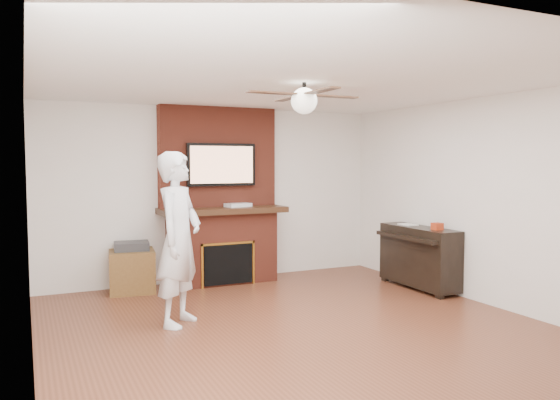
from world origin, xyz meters
name	(u,v)px	position (x,y,z in m)	size (l,w,h in m)	color
room_shell	(304,209)	(0.00, 0.00, 1.25)	(5.36, 5.86, 2.86)	#542918
fireplace	(221,213)	(0.00, 2.55, 1.00)	(1.78, 0.64, 2.50)	maroon
tv	(221,165)	(0.00, 2.50, 1.68)	(1.00, 0.08, 0.60)	black
ceiling_fan	(304,100)	(0.00, 0.00, 2.33)	(1.21, 1.21, 0.31)	black
person	(179,239)	(-1.07, 0.78, 0.91)	(0.67, 0.45, 1.83)	silver
side_table	(132,269)	(-1.27, 2.48, 0.31)	(0.65, 0.65, 0.66)	brown
piano	(419,256)	(2.30, 1.01, 0.45)	(0.48, 1.29, 0.93)	black
cable_box	(238,205)	(0.23, 2.45, 1.11)	(0.36, 0.20, 0.05)	silver
candle_orange	(215,281)	(-0.16, 2.37, 0.06)	(0.08, 0.08, 0.12)	orange
candle_green	(220,282)	(-0.10, 2.32, 0.04)	(0.06, 0.06, 0.09)	#367F33
candle_cream	(237,280)	(0.17, 2.35, 0.05)	(0.08, 0.08, 0.10)	beige
candle_blue	(245,279)	(0.29, 2.37, 0.05)	(0.07, 0.07, 0.09)	#2B4B83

